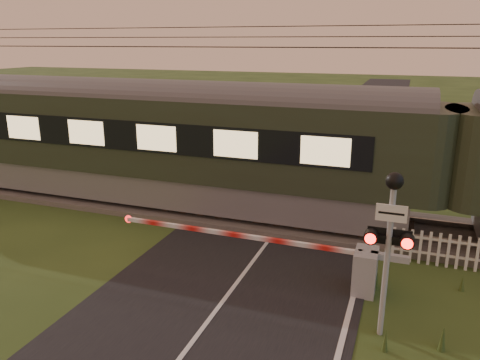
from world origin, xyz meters
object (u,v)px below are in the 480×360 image
at_px(train, 450,164).
at_px(crossing_signal, 390,227).
at_px(picket_fence, 453,251).
at_px(boom_gate, 347,266).

height_order(train, crossing_signal, train).
bearing_deg(train, picket_fence, -84.07).
xyz_separation_m(train, crossing_signal, (-1.33, -5.51, -0.00)).
height_order(train, picket_fence, train).
height_order(boom_gate, crossing_signal, crossing_signal).
relative_size(crossing_signal, picket_fence, 1.07).
bearing_deg(picket_fence, train, 95.93).
bearing_deg(boom_gate, picket_fence, 39.39).
bearing_deg(boom_gate, crossing_signal, -60.76).
height_order(crossing_signal, picket_fence, crossing_signal).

